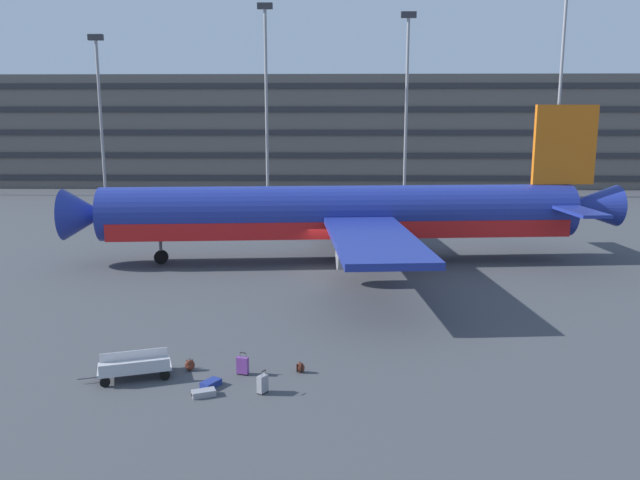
{
  "coord_description": "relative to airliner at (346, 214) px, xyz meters",
  "views": [
    {
      "loc": [
        0.4,
        -38.92,
        9.42
      ],
      "look_at": [
        -0.34,
        -5.73,
        3.0
      ],
      "focal_mm": 35.48,
      "sensor_mm": 36.0,
      "label": 1
    }
  ],
  "objects": [
    {
      "name": "light_mast_left",
      "position": [
        -29.19,
        36.17,
        8.07
      ],
      "size": [
        1.8,
        0.5,
        19.18
      ],
      "color": "gray",
      "rests_on": "ground_plane"
    },
    {
      "name": "suitcase_silver",
      "position": [
        -5.18,
        -20.23,
        -3.05
      ],
      "size": [
        0.74,
        0.84,
        0.23
      ],
      "color": "navy",
      "rests_on": "ground_plane"
    },
    {
      "name": "suitcase_teal",
      "position": [
        -4.2,
        -19.12,
        -2.8
      ],
      "size": [
        0.48,
        0.32,
        0.84
      ],
      "color": "#72388C",
      "rests_on": "ground_plane"
    },
    {
      "name": "airliner",
      "position": [
        0.0,
        0.0,
        0.0
      ],
      "size": [
        36.77,
        29.78,
        10.28
      ],
      "color": "navy",
      "rests_on": "ground_plane"
    },
    {
      "name": "ground_plane",
      "position": [
        -1.22,
        -2.35,
        -3.16
      ],
      "size": [
        600.0,
        600.0,
        0.0
      ],
      "primitive_type": "plane",
      "color": "#424449"
    },
    {
      "name": "light_mast_center_right",
      "position": [
        7.79,
        36.17,
        9.32
      ],
      "size": [
        1.8,
        0.5,
        21.6
      ],
      "color": "gray",
      "rests_on": "ground_plane"
    },
    {
      "name": "suitcase_scuffed",
      "position": [
        -5.28,
        -21.02,
        -3.05
      ],
      "size": [
        0.89,
        0.67,
        0.22
      ],
      "color": "gray",
      "rests_on": "ground_plane"
    },
    {
      "name": "backpack_small",
      "position": [
        -6.26,
        -18.79,
        -2.96
      ],
      "size": [
        0.42,
        0.33,
        0.47
      ],
      "color": "#592619",
      "rests_on": "ground_plane"
    },
    {
      "name": "light_mast_center_left",
      "position": [
        -9.0,
        36.17,
        9.86
      ],
      "size": [
        1.8,
        0.5,
        22.64
      ],
      "color": "gray",
      "rests_on": "ground_plane"
    },
    {
      "name": "suitcase_orange",
      "position": [
        -3.28,
        -20.73,
        -2.81
      ],
      "size": [
        0.4,
        0.44,
        0.85
      ],
      "color": "gray",
      "rests_on": "ground_plane"
    },
    {
      "name": "baggage_cart",
      "position": [
        -8.15,
        -19.49,
        -2.74
      ],
      "size": [
        3.34,
        2.06,
        0.82
      ],
      "color": "#B7B7BC",
      "rests_on": "ground_plane"
    },
    {
      "name": "light_mast_right",
      "position": [
        25.91,
        36.17,
        11.79
      ],
      "size": [
        1.8,
        0.5,
        26.41
      ],
      "color": "gray",
      "rests_on": "ground_plane"
    },
    {
      "name": "backpack_purple",
      "position": [
        -2.06,
        -18.88,
        -2.97
      ],
      "size": [
        0.39,
        0.31,
        0.45
      ],
      "color": "#592619",
      "rests_on": "ground_plane"
    },
    {
      "name": "terminal_structure",
      "position": [
        -1.22,
        52.23,
        4.38
      ],
      "size": [
        162.97,
        17.34,
        15.08
      ],
      "color": "#605B56",
      "rests_on": "ground_plane"
    }
  ]
}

